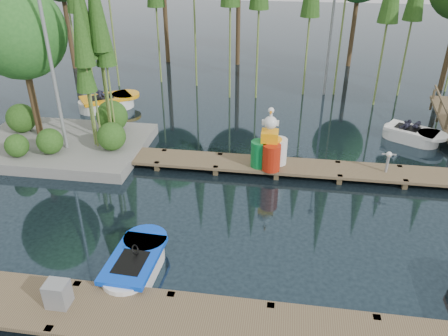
# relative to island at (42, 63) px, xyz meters

# --- Properties ---
(ground_plane) EXTENTS (90.00, 90.00, 0.00)m
(ground_plane) POSITION_rel_island_xyz_m (6.30, -3.29, -3.18)
(ground_plane) COLOR #1D2C36
(near_dock) EXTENTS (18.00, 1.50, 0.50)m
(near_dock) POSITION_rel_island_xyz_m (6.30, -7.79, -2.95)
(near_dock) COLOR brown
(near_dock) RESTS_ON ground
(far_dock) EXTENTS (15.00, 1.20, 0.50)m
(far_dock) POSITION_rel_island_xyz_m (7.30, -0.79, -2.95)
(far_dock) COLOR brown
(far_dock) RESTS_ON ground
(island) EXTENTS (6.20, 4.20, 6.75)m
(island) POSITION_rel_island_xyz_m (0.00, 0.00, 0.00)
(island) COLOR gray
(island) RESTS_ON ground
(lamp_island) EXTENTS (0.30, 0.30, 7.25)m
(lamp_island) POSITION_rel_island_xyz_m (0.80, -0.79, 1.08)
(lamp_island) COLOR gray
(lamp_island) RESTS_ON ground
(lamp_rear) EXTENTS (0.30, 0.30, 7.25)m
(lamp_rear) POSITION_rel_island_xyz_m (10.30, 7.71, 1.08)
(lamp_rear) COLOR gray
(lamp_rear) RESTS_ON ground
(boat_blue) EXTENTS (1.19, 2.44, 0.81)m
(boat_blue) POSITION_rel_island_xyz_m (5.20, -6.29, -2.95)
(boat_blue) COLOR white
(boat_blue) RESTS_ON ground
(boat_yellow_far) EXTENTS (3.00, 2.68, 1.40)m
(boat_yellow_far) POSITION_rel_island_xyz_m (0.33, 4.15, -2.89)
(boat_yellow_far) COLOR white
(boat_yellow_far) RESTS_ON ground
(boat_white_far) EXTENTS (2.59, 2.13, 1.13)m
(boat_white_far) POSITION_rel_island_xyz_m (13.39, 2.55, -2.93)
(boat_white_far) COLOR white
(boat_white_far) RESTS_ON ground
(utility_cabinet) EXTENTS (0.47, 0.39, 0.57)m
(utility_cabinet) POSITION_rel_island_xyz_m (4.07, -7.79, -2.60)
(utility_cabinet) COLOR gray
(utility_cabinet) RESTS_ON near_dock
(yellow_barrel) EXTENTS (0.62, 0.62, 0.93)m
(yellow_barrel) POSITION_rel_island_xyz_m (8.11, -0.79, -2.42)
(yellow_barrel) COLOR #FFA10D
(yellow_barrel) RESTS_ON far_dock
(drum_cluster) EXTENTS (1.18, 1.08, 2.04)m
(drum_cluster) POSITION_rel_island_xyz_m (8.04, -0.95, -2.28)
(drum_cluster) COLOR #0C7131
(drum_cluster) RESTS_ON far_dock
(seagull_post) EXTENTS (0.45, 0.24, 0.72)m
(seagull_post) POSITION_rel_island_xyz_m (11.83, -0.79, -2.39)
(seagull_post) COLOR gray
(seagull_post) RESTS_ON far_dock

